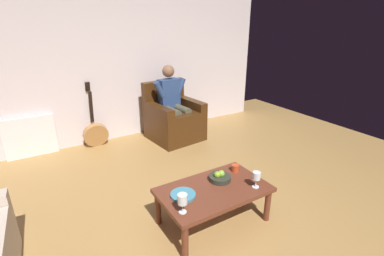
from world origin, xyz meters
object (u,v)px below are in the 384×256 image
object	(u,v)px
coffee_table	(214,193)
fruit_bowl	(220,177)
guitar	(96,133)
wine_glass_near	(256,177)
candle_jar	(235,168)
decorative_dish	(183,195)
person_seated	(173,101)
armchair	(174,119)
wine_glass_far	(182,200)

from	to	relation	value
coffee_table	fruit_bowl	xyz separation A→B (m)	(-0.14, -0.09, 0.09)
guitar	wine_glass_near	xyz separation A→B (m)	(-0.90, 2.67, 0.27)
fruit_bowl	candle_jar	size ratio (longest dim) A/B	2.72
fruit_bowl	decorative_dish	bearing A→B (deg)	5.58
person_seated	guitar	bearing A→B (deg)	-22.34
person_seated	coffee_table	bearing A→B (deg)	66.00
guitar	wine_glass_near	distance (m)	2.83
decorative_dish	guitar	bearing A→B (deg)	-84.74
guitar	fruit_bowl	size ratio (longest dim) A/B	4.60
wine_glass_near	fruit_bowl	distance (m)	0.37
armchair	guitar	world-z (taller)	guitar
guitar	candle_jar	bearing A→B (deg)	111.88
armchair	decorative_dish	xyz separation A→B (m)	(1.00, 2.08, 0.07)
decorative_dish	wine_glass_far	bearing A→B (deg)	59.53
wine_glass_near	fruit_bowl	size ratio (longest dim) A/B	0.73
coffee_table	wine_glass_far	distance (m)	0.49
guitar	fruit_bowl	world-z (taller)	guitar
armchair	fruit_bowl	world-z (taller)	armchair
decorative_dish	person_seated	bearing A→B (deg)	-115.76
person_seated	guitar	size ratio (longest dim) A/B	1.20
armchair	decorative_dish	world-z (taller)	armchair
person_seated	wine_glass_near	size ratio (longest dim) A/B	7.55
wine_glass_far	candle_jar	distance (m)	0.89
guitar	decorative_dish	size ratio (longest dim) A/B	4.34
candle_jar	coffee_table	bearing A→B (deg)	21.67
coffee_table	candle_jar	distance (m)	0.43
armchair	person_seated	distance (m)	0.33
person_seated	candle_jar	bearing A→B (deg)	75.42
wine_glass_far	decorative_dish	distance (m)	0.26
wine_glass_far	person_seated	bearing A→B (deg)	-116.19
fruit_bowl	candle_jar	world-z (taller)	fruit_bowl
armchair	wine_glass_near	xyz separation A→B (m)	(0.32, 2.32, 0.17)
candle_jar	guitar	bearing A→B (deg)	-68.12
armchair	fruit_bowl	size ratio (longest dim) A/B	4.28
person_seated	candle_jar	distance (m)	2.00
armchair	guitar	xyz separation A→B (m)	(1.22, -0.35, -0.10)
guitar	wine_glass_far	xyz separation A→B (m)	(-0.10, 2.63, 0.28)
person_seated	fruit_bowl	distance (m)	2.12
wine_glass_near	coffee_table	bearing A→B (deg)	-27.90
armchair	coffee_table	xyz separation A→B (m)	(0.68, 2.13, 0.00)
guitar	fruit_bowl	bearing A→B (deg)	105.88
armchair	coffee_table	distance (m)	2.23
armchair	candle_jar	distance (m)	1.99
wine_glass_near	decorative_dish	size ratio (longest dim) A/B	0.69
candle_jar	decorative_dish	bearing A→B (deg)	8.74
coffee_table	fruit_bowl	distance (m)	0.19
armchair	person_seated	world-z (taller)	person_seated
guitar	wine_glass_far	bearing A→B (deg)	92.28
decorative_dish	candle_jar	distance (m)	0.72
wine_glass_far	fruit_bowl	bearing A→B (deg)	-156.69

